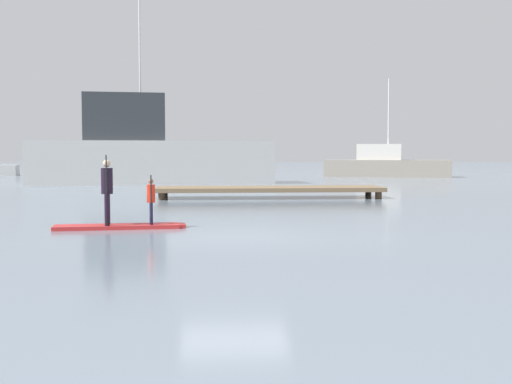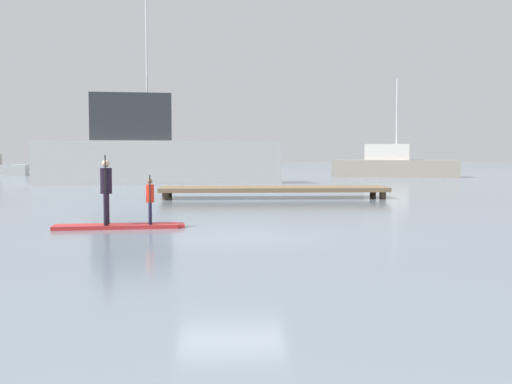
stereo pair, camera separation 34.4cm
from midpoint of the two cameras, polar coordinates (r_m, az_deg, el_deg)
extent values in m
plane|color=gray|center=(14.85, -1.56, -4.04)|extent=(240.00, 240.00, 0.00)
cube|color=red|center=(16.88, -11.87, -3.03)|extent=(3.24, 1.01, 0.10)
cube|color=red|center=(16.87, -6.27, -2.98)|extent=(0.29, 0.52, 0.09)
cylinder|color=black|center=(17.02, -12.66, -1.46)|extent=(0.12, 0.12, 0.80)
cylinder|color=black|center=(16.68, -12.74, -1.56)|extent=(0.12, 0.12, 0.80)
cylinder|color=black|center=(16.80, -12.73, 0.99)|extent=(0.32, 0.32, 0.66)
sphere|color=beige|center=(16.79, -12.75, 2.52)|extent=(0.19, 0.19, 0.19)
cylinder|color=black|center=(16.60, -12.77, 0.15)|extent=(0.03, 0.03, 1.81)
cube|color=black|center=(16.66, -12.73, -2.64)|extent=(0.04, 0.14, 0.18)
cylinder|color=#19194C|center=(16.94, -8.89, -1.84)|extent=(0.09, 0.09, 0.56)
cylinder|color=#19194C|center=(16.70, -8.90, -1.92)|extent=(0.09, 0.09, 0.56)
cylinder|color=red|center=(16.78, -8.91, -0.13)|extent=(0.23, 0.23, 0.47)
sphere|color=#8C664C|center=(16.76, -8.92, 0.97)|extent=(0.14, 0.14, 0.14)
cylinder|color=black|center=(16.62, -8.91, -0.70)|extent=(0.03, 0.03, 1.29)
cube|color=black|center=(16.67, -8.89, -2.60)|extent=(0.04, 0.14, 0.18)
cube|color=silver|center=(40.72, -8.43, 2.64)|extent=(15.38, 5.57, 2.69)
cube|color=#33383D|center=(40.79, -10.88, 6.55)|extent=(5.20, 3.53, 2.91)
cylinder|color=silver|center=(41.44, -9.57, 14.24)|extent=(0.12, 0.12, 8.18)
cube|color=#9E9384|center=(53.02, 12.56, 2.08)|extent=(10.49, 6.05, 1.38)
cube|color=white|center=(53.03, 11.90, 3.53)|extent=(4.10, 3.41, 1.29)
cylinder|color=silver|center=(53.11, 12.71, 7.08)|extent=(0.12, 0.12, 5.31)
cube|color=#846B4C|center=(27.57, 1.93, 0.28)|extent=(9.78, 2.32, 0.18)
cylinder|color=#473828|center=(26.69, -7.76, -0.18)|extent=(0.28, 0.28, 0.48)
cylinder|color=#473828|center=(28.41, -7.48, 0.04)|extent=(0.28, 0.28, 0.48)
cylinder|color=#473828|center=(27.53, 11.65, -0.11)|extent=(0.28, 0.28, 0.48)
cylinder|color=#473828|center=(29.19, 10.78, 0.10)|extent=(0.28, 0.28, 0.48)
camera|label=1|loc=(0.17, -89.47, 0.03)|focal=44.59mm
camera|label=2|loc=(0.17, 90.53, -0.03)|focal=44.59mm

